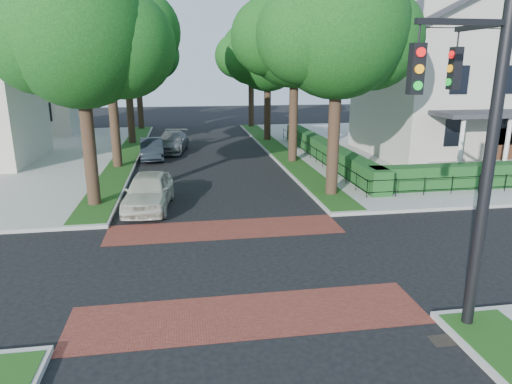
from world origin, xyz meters
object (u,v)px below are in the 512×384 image
Objects in this scene: parked_car_front at (149,191)px; parked_car_middle at (152,149)px; traffic_signal at (478,133)px; parked_car_rear at (172,142)px.

parked_car_middle is (-0.53, 11.33, -0.10)m from parked_car_front.
traffic_signal is 1.61× the size of parked_car_rear.
parked_car_middle is 0.85× the size of parked_car_rear.
parked_car_front is at bearing -91.53° from parked_car_middle.
parked_car_rear is (1.30, 2.65, 0.03)m from parked_car_middle.
traffic_signal is 1.70× the size of parked_car_front.
parked_car_rear reaches higher than parked_car_middle.
parked_car_front is 14.00m from parked_car_rear.
parked_car_rear is at bearing 106.13° from traffic_signal.
traffic_signal reaches higher than parked_car_rear.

